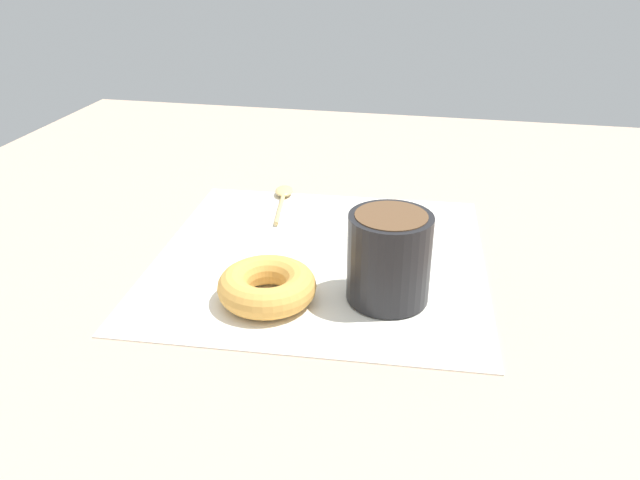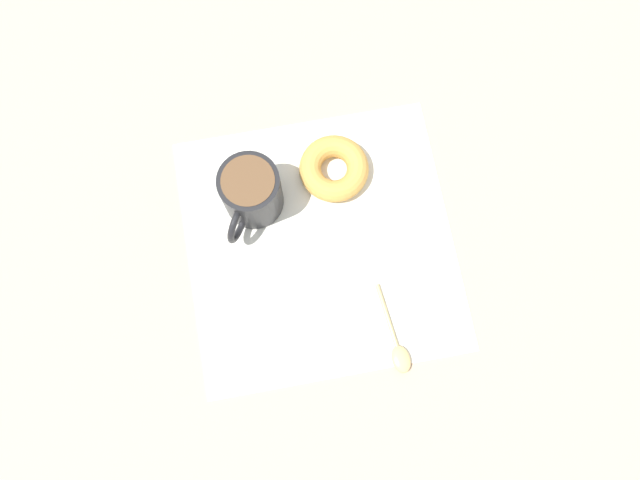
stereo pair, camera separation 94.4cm
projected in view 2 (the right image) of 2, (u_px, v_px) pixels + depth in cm
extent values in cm
cube|color=tan|center=(328.00, 258.00, 85.92)|extent=(120.00, 120.00, 2.00)
cube|color=white|center=(320.00, 244.00, 85.23)|extent=(37.89, 37.89, 0.30)
cylinder|color=black|center=(251.00, 192.00, 82.21)|extent=(8.06, 8.06, 8.80)
cylinder|color=brown|center=(248.00, 181.00, 78.12)|extent=(6.86, 6.86, 0.60)
torus|color=black|center=(238.00, 222.00, 81.22)|extent=(5.57, 3.52, 5.83)
torus|color=gold|center=(334.00, 169.00, 86.00)|extent=(9.66, 9.66, 3.05)
ellipsoid|color=#D8B772|center=(401.00, 359.00, 81.00)|extent=(3.94, 2.94, 0.90)
cylinder|color=#D8B772|center=(388.00, 318.00, 82.43)|extent=(9.33, 2.05, 0.56)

